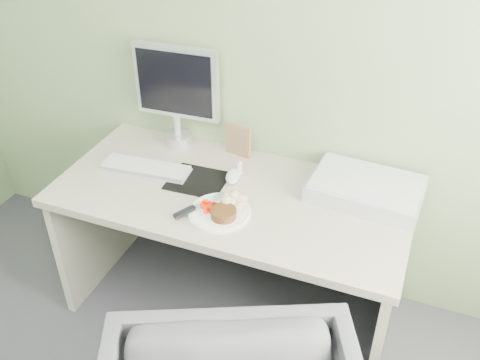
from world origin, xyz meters
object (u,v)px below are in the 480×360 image
at_px(plate, 220,213).
at_px(scanner, 366,189).
at_px(desk, 231,224).
at_px(monitor, 177,91).

xyz_separation_m(plate, scanner, (0.55, 0.35, 0.03)).
bearing_deg(desk, monitor, 142.61).
relative_size(plate, scanner, 0.56).
relative_size(desk, scanner, 3.31).
height_order(plate, scanner, scanner).
distance_m(desk, monitor, 0.70).
height_order(desk, monitor, monitor).
bearing_deg(plate, monitor, 131.90).
height_order(desk, plate, plate).
bearing_deg(scanner, desk, -157.49).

